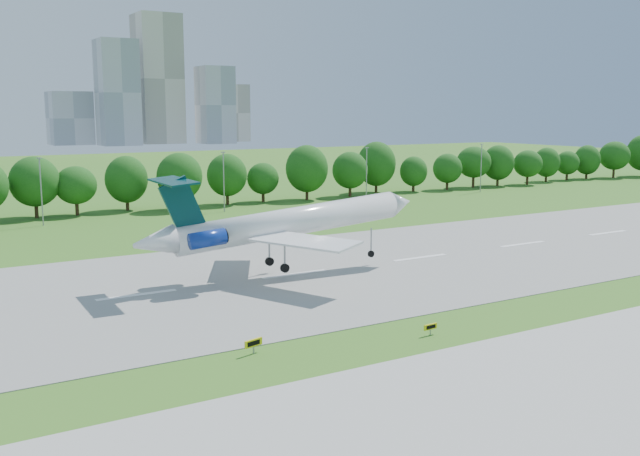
# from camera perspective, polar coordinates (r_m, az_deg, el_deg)

# --- Properties ---
(ground) EXTENTS (600.00, 600.00, 0.00)m
(ground) POSITION_cam_1_polar(r_m,az_deg,el_deg) (69.33, 8.02, -7.75)
(ground) COLOR #2F6A1C
(ground) RESTS_ON ground
(runway) EXTENTS (400.00, 45.00, 0.08)m
(runway) POSITION_cam_1_polar(r_m,az_deg,el_deg) (89.46, -2.06, -3.74)
(runway) COLOR gray
(runway) RESTS_ON ground
(taxiway) EXTENTS (400.00, 23.00, 0.08)m
(taxiway) POSITION_cam_1_polar(r_m,az_deg,el_deg) (57.24, 19.61, -11.91)
(taxiway) COLOR #ADADA8
(taxiway) RESTS_ON ground
(tree_line) EXTENTS (288.40, 8.40, 10.40)m
(tree_line) POSITION_cam_1_polar(r_m,az_deg,el_deg) (150.09, -14.50, 3.65)
(tree_line) COLOR #382314
(tree_line) RESTS_ON ground
(light_poles) EXTENTS (175.90, 0.25, 12.19)m
(light_poles) POSITION_cam_1_polar(r_m,az_deg,el_deg) (139.82, -14.32, 3.33)
(light_poles) COLOR gray
(light_poles) RESTS_ON ground
(skyline) EXTENTS (127.00, 52.00, 80.00)m
(skyline) POSITION_cam_1_polar(r_m,az_deg,el_deg) (464.42, -13.19, 10.34)
(skyline) COLOR #B2B2B7
(skyline) RESTS_ON ground
(airliner) EXTENTS (37.94, 27.58, 12.08)m
(airliner) POSITION_cam_1_polar(r_m,az_deg,el_deg) (87.16, -3.43, 0.39)
(airliner) COLOR white
(airliner) RESTS_ON ground
(taxi_sign_left) EXTENTS (1.79, 0.67, 1.27)m
(taxi_sign_left) POSITION_cam_1_polar(r_m,az_deg,el_deg) (61.06, -5.34, -9.16)
(taxi_sign_left) COLOR gray
(taxi_sign_left) RESTS_ON ground
(taxi_sign_centre) EXTENTS (1.49, 0.28, 1.04)m
(taxi_sign_centre) POSITION_cam_1_polar(r_m,az_deg,el_deg) (66.49, 8.83, -7.82)
(taxi_sign_centre) COLOR gray
(taxi_sign_centre) RESTS_ON ground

